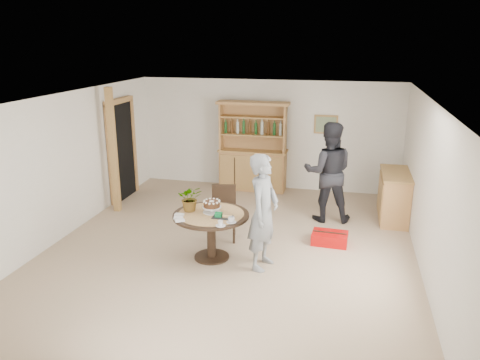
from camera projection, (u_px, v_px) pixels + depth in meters
name	position (u px, v px, depth m)	size (l,w,h in m)	color
ground	(231.00, 248.00, 7.87)	(7.00, 7.00, 0.00)	tan
room_shell	(231.00, 147.00, 7.37)	(6.04, 7.04, 2.52)	white
doorway	(122.00, 149.00, 10.06)	(0.13, 1.10, 2.18)	black
pine_post	(113.00, 151.00, 9.22)	(0.12, 0.12, 2.50)	#B3804B
hutch	(253.00, 160.00, 10.76)	(1.62, 0.54, 2.04)	tan
sideboard	(394.00, 196.00, 9.00)	(0.54, 1.26, 0.94)	tan
dining_table	(211.00, 223.00, 7.35)	(1.20, 1.20, 0.76)	black
dining_chair	(224.00, 209.00, 8.15)	(0.50, 0.50, 0.95)	black
birthday_cake	(212.00, 205.00, 7.32)	(0.30, 0.30, 0.20)	white
flower_vase	(190.00, 198.00, 7.37)	(0.38, 0.33, 0.42)	#3F7233
gift_tray	(222.00, 216.00, 7.14)	(0.30, 0.20, 0.08)	black
coffee_cup_a	(231.00, 220.00, 6.95)	(0.15, 0.15, 0.09)	silver
coffee_cup_b	(220.00, 224.00, 6.82)	(0.15, 0.15, 0.08)	silver
napkins	(179.00, 218.00, 7.10)	(0.24, 0.33, 0.03)	white
teen_boy	(263.00, 212.00, 6.99)	(0.65, 0.43, 1.79)	slate
adult_person	(328.00, 172.00, 8.84)	(0.93, 0.73, 1.92)	black
red_suitcase	(330.00, 238.00, 8.01)	(0.62, 0.43, 0.21)	#BB0A09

